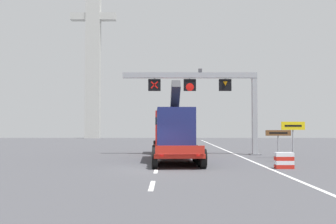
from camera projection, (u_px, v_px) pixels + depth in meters
ground at (158, 169)px, 21.13m from camera, size 112.00×112.00×0.00m
lane_markings at (162, 149)px, 38.71m from camera, size 0.20×49.79×0.01m
edge_line_right at (234, 153)px, 33.11m from camera, size 0.20×63.00×0.01m
overhead_lane_gantry at (209, 88)px, 31.69m from camera, size 11.36×0.90×7.12m
heavy_haul_truck_red at (173, 131)px, 28.70m from camera, size 3.45×14.14×5.30m
exit_sign_yellow at (294, 131)px, 25.16m from camera, size 1.55×0.15×2.66m
tourist_info_sign_brown at (279, 136)px, 28.28m from camera, size 1.87×0.15×2.07m
crash_barrier_striped at (285, 161)px, 21.29m from camera, size 1.01×0.52×0.90m
bridge_pylon_distant at (94, 38)px, 76.08m from camera, size 9.00×2.00×38.97m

